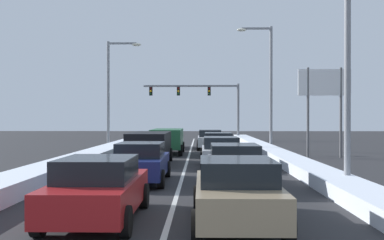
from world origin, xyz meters
TOP-DOWN VIEW (x-y plane):
  - ground_plane at (0.00, 18.76)m, footprint 121.93×121.93m
  - lane_stripe_between_right_lane_and_center_lane at (-0.00, 23.45)m, footprint 0.14×51.59m
  - snow_bank_right_shoulder at (5.30, 23.45)m, footprint 1.38×51.59m
  - snow_bank_left_shoulder at (-5.30, 23.45)m, footprint 1.61×51.59m
  - sedan_tan_right_lane_nearest at (1.57, 6.44)m, footprint 2.00×4.50m
  - sedan_gray_right_lane_second at (1.95, 12.24)m, footprint 2.00×4.50m
  - sedan_silver_right_lane_third at (1.74, 18.37)m, footprint 2.00×4.50m
  - sedan_charcoal_right_lane_fourth at (1.85, 24.66)m, footprint 2.00×4.50m
  - sedan_white_right_lane_fifth at (1.46, 31.35)m, footprint 2.00×4.50m
  - sedan_red_center_lane_nearest at (-1.67, 6.78)m, footprint 2.00×4.50m
  - sedan_navy_center_lane_second at (-1.50, 13.29)m, footprint 2.00×4.50m
  - suv_black_center_lane_third at (-1.93, 20.10)m, footprint 2.16×4.90m
  - suv_green_center_lane_fourth at (-1.48, 26.79)m, footprint 2.16×4.90m
  - sedan_maroon_center_lane_fifth at (-1.75, 32.85)m, footprint 2.00×4.50m
  - traffic_light_gantry at (1.18, 46.88)m, footprint 10.60×0.47m
  - street_lamp_right_near at (5.40, 11.72)m, footprint 2.66×0.36m
  - street_lamp_right_mid at (5.69, 30.48)m, footprint 2.66×0.36m
  - street_lamp_left_mid at (-6.03, 31.41)m, footprint 2.66×0.36m
  - roadside_sign_right at (8.30, 24.18)m, footprint 3.20×0.16m

SIDE VIEW (x-z plane):
  - ground_plane at x=0.00m, z-range 0.00..0.00m
  - lane_stripe_between_right_lane_and_center_lane at x=0.00m, z-range 0.00..0.01m
  - snow_bank_right_shoulder at x=5.30m, z-range 0.00..0.49m
  - snow_bank_left_shoulder at x=-5.30m, z-range 0.00..0.57m
  - sedan_tan_right_lane_nearest at x=1.57m, z-range 0.01..1.52m
  - sedan_gray_right_lane_second at x=1.95m, z-range 0.01..1.52m
  - sedan_silver_right_lane_third at x=1.74m, z-range 0.01..1.52m
  - sedan_charcoal_right_lane_fourth at x=1.85m, z-range 0.01..1.52m
  - sedan_white_right_lane_fifth at x=1.46m, z-range 0.01..1.52m
  - sedan_red_center_lane_nearest at x=-1.67m, z-range 0.01..1.52m
  - sedan_navy_center_lane_second at x=-1.50m, z-range 0.01..1.52m
  - sedan_maroon_center_lane_fifth at x=-1.75m, z-range 0.01..1.52m
  - suv_black_center_lane_third at x=-1.93m, z-range 0.18..1.85m
  - suv_green_center_lane_fourth at x=-1.48m, z-range 0.18..1.85m
  - roadside_sign_right at x=8.30m, z-range 1.27..6.77m
  - traffic_light_gantry at x=1.18m, z-range 1.62..7.82m
  - street_lamp_left_mid at x=-6.03m, z-range 0.81..9.14m
  - street_lamp_right_near at x=5.40m, z-range 0.81..9.26m
  - street_lamp_right_mid at x=5.69m, z-range 0.83..10.09m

